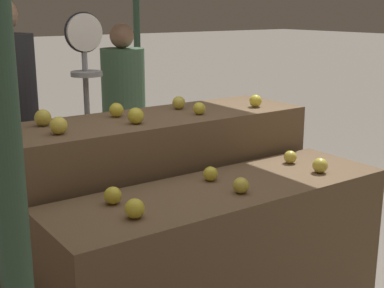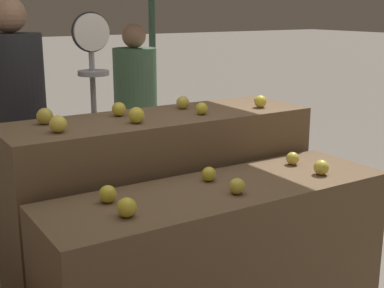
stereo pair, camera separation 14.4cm
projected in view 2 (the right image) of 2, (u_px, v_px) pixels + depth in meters
name	position (u px, v px, depth m)	size (l,w,h in m)	color
display_counter_front	(220.00, 267.00, 2.68)	(1.78, 0.55, 0.84)	brown
display_counter_back	(162.00, 206.00, 3.14)	(1.78, 0.55, 1.09)	brown
apple_front_0	(127.00, 207.00, 2.21)	(0.08, 0.08, 0.08)	gold
apple_front_1	(237.00, 186.00, 2.48)	(0.08, 0.08, 0.08)	gold
apple_front_2	(321.00, 167.00, 2.77)	(0.08, 0.08, 0.08)	gold
apple_front_3	(108.00, 194.00, 2.37)	(0.08, 0.08, 0.08)	gold
apple_front_4	(209.00, 174.00, 2.67)	(0.07, 0.07, 0.07)	gold
apple_front_5	(293.00, 158.00, 2.95)	(0.07, 0.07, 0.07)	gold
apple_back_0	(58.00, 124.00, 2.59)	(0.09, 0.09, 0.09)	yellow
apple_back_1	(136.00, 115.00, 2.80)	(0.09, 0.09, 0.09)	gold
apple_back_2	(202.00, 109.00, 3.02)	(0.07, 0.07, 0.07)	gold
apple_back_3	(260.00, 101.00, 3.24)	(0.08, 0.08, 0.08)	gold
apple_back_4	(45.00, 116.00, 2.77)	(0.09, 0.09, 0.09)	gold
apple_back_5	(119.00, 109.00, 2.98)	(0.08, 0.08, 0.08)	gold
apple_back_6	(183.00, 103.00, 3.20)	(0.08, 0.08, 0.08)	gold
produce_scale	(93.00, 86.00, 3.45)	(0.25, 0.20, 1.66)	#99999E
person_vendor_at_scale	(16.00, 114.00, 3.48)	(0.46, 0.46, 1.75)	#2D2D38
person_customer_left	(136.00, 102.00, 4.66)	(0.51, 0.51, 1.55)	#2D2D38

